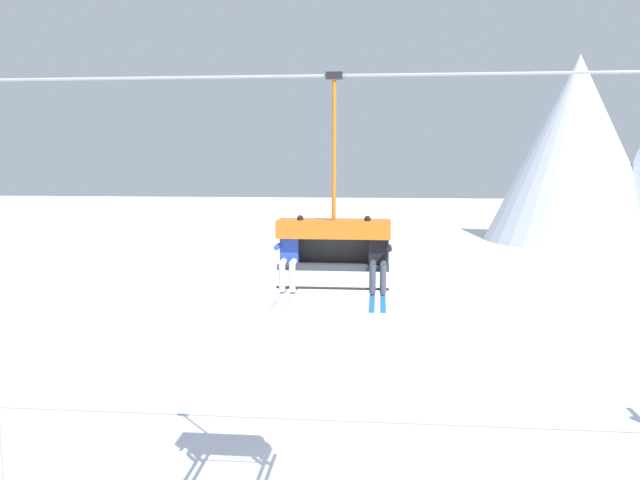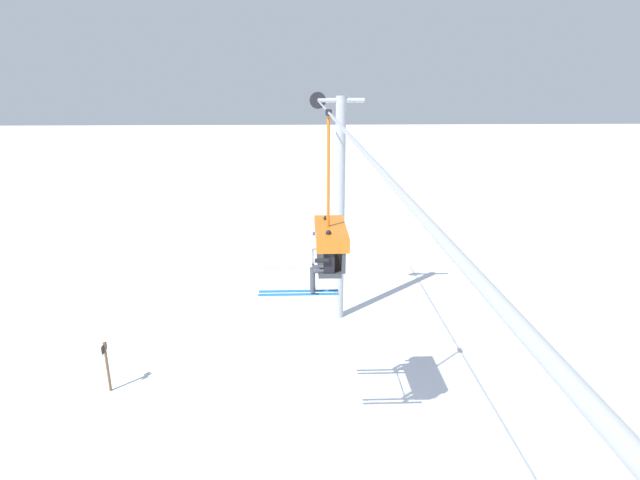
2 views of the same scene
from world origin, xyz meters
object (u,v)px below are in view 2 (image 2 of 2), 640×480
at_px(lift_tower_near, 339,208).
at_px(skier_blue, 320,240).
at_px(chairlift_chair, 331,238).
at_px(skier_black, 323,263).
at_px(trail_sign, 107,364).

relative_size(lift_tower_near, skier_blue, 4.96).
bearing_deg(lift_tower_near, chairlift_chair, -5.71).
height_order(chairlift_chair, skier_black, chairlift_chair).
xyz_separation_m(skier_blue, trail_sign, (-1.67, -6.18, -4.24)).
bearing_deg(skier_blue, lift_tower_near, 171.71).
bearing_deg(skier_blue, chairlift_chair, 15.58).
bearing_deg(skier_black, skier_blue, 180.00).
bearing_deg(lift_tower_near, trail_sign, -56.69).
distance_m(lift_tower_near, skier_black, 7.96).
distance_m(chairlift_chair, skier_blue, 0.85).
height_order(skier_blue, skier_black, same).
bearing_deg(lift_tower_near, skier_black, -6.69).
xyz_separation_m(lift_tower_near, skier_blue, (6.34, -0.92, 0.76)).
relative_size(skier_blue, skier_black, 1.00).
distance_m(chairlift_chair, trail_sign, 8.21).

